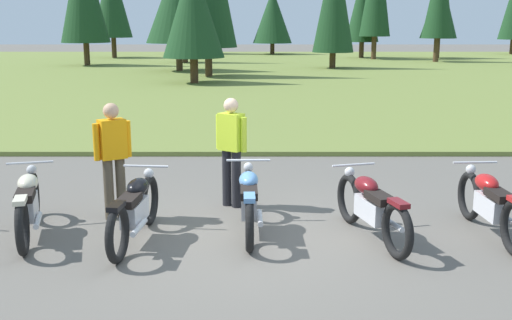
# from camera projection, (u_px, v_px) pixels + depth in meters

# --- Properties ---
(ground_plane) EXTENTS (140.00, 140.00, 0.00)m
(ground_plane) POSITION_uv_depth(u_px,v_px,m) (256.00, 236.00, 8.08)
(ground_plane) COLOR #605B54
(grass_moorland) EXTENTS (80.00, 44.00, 0.10)m
(grass_moorland) POSITION_uv_depth(u_px,v_px,m) (256.00, 71.00, 34.31)
(grass_moorland) COLOR olive
(grass_moorland) RESTS_ON ground
(motorcycle_cream) EXTENTS (0.76, 2.06, 0.88)m
(motorcycle_cream) POSITION_uv_depth(u_px,v_px,m) (27.00, 204.00, 8.01)
(motorcycle_cream) COLOR black
(motorcycle_cream) RESTS_ON ground
(motorcycle_black) EXTENTS (0.62, 2.10, 0.88)m
(motorcycle_black) POSITION_uv_depth(u_px,v_px,m) (134.00, 209.00, 7.80)
(motorcycle_black) COLOR black
(motorcycle_black) RESTS_ON ground
(motorcycle_sky_blue) EXTENTS (0.62, 2.10, 0.88)m
(motorcycle_sky_blue) POSITION_uv_depth(u_px,v_px,m) (248.00, 201.00, 8.15)
(motorcycle_sky_blue) COLOR black
(motorcycle_sky_blue) RESTS_ON ground
(motorcycle_maroon) EXTENTS (0.79, 2.05, 0.88)m
(motorcycle_maroon) POSITION_uv_depth(u_px,v_px,m) (371.00, 206.00, 7.90)
(motorcycle_maroon) COLOR black
(motorcycle_maroon) RESTS_ON ground
(motorcycle_red) EXTENTS (0.62, 2.10, 0.88)m
(motorcycle_red) POSITION_uv_depth(u_px,v_px,m) (490.00, 204.00, 8.02)
(motorcycle_red) COLOR black
(motorcycle_red) RESTS_ON ground
(rider_with_back_turned) EXTENTS (0.48, 0.38, 1.67)m
(rider_with_back_turned) POSITION_uv_depth(u_px,v_px,m) (112.00, 154.00, 8.63)
(rider_with_back_turned) COLOR #4C4233
(rider_with_back_turned) RESTS_ON ground
(rider_near_row_end) EXTENTS (0.47, 0.38, 1.67)m
(rider_near_row_end) POSITION_uv_depth(u_px,v_px,m) (231.00, 146.00, 9.20)
(rider_near_row_end) COLOR black
(rider_near_row_end) RESTS_ON ground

